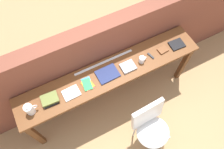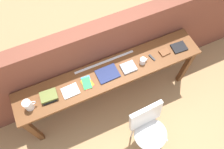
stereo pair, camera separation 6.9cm
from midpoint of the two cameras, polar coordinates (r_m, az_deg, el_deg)
The scene contains 15 objects.
ground_plane at distance 3.49m, azimuth 2.29°, elevation -10.32°, with size 40.00×40.00×0.00m, color tan.
brick_wall_back at distance 3.10m, azimuth -2.33°, elevation 4.07°, with size 6.00×0.20×1.40m, color brown.
sideboard at distance 2.91m, azimuth 0.27°, elevation -0.70°, with size 2.50×0.44×0.88m.
chair_white_moulded at distance 2.93m, azimuth 10.24°, elevation -13.60°, with size 0.46×0.47×0.89m.
pitcher_white at distance 2.68m, azimuth -20.33°, elevation -7.51°, with size 0.14×0.10×0.18m.
book_stack_leftmost at distance 2.71m, azimuth -15.49°, elevation -5.51°, with size 0.21×0.17×0.06m.
magazine_cycling at distance 2.70m, azimuth -10.09°, elevation -4.28°, with size 0.20×0.16×0.02m, color white.
pamphlet_pile_colourful at distance 2.72m, azimuth -5.83°, elevation -2.19°, with size 0.15×0.19×0.01m.
book_open_centre at distance 2.76m, azimuth -0.46°, elevation 0.20°, with size 0.27×0.21×0.02m, color navy.
book_grey_hardcover at distance 2.81m, azimuth 5.04°, elevation 1.85°, with size 0.18×0.16×0.03m, color #9E9EA3.
mug at distance 2.85m, azimuth 8.78°, elevation 3.52°, with size 0.11×0.08×0.09m.
multitool_folded at distance 2.94m, azimuth 11.07°, elevation 4.34°, with size 0.02×0.11×0.02m, color black.
leather_journal_brown at distance 3.02m, azimuth 14.20°, elevation 5.67°, with size 0.13×0.10×0.02m, color brown.
book_repair_rightmost at distance 3.12m, azimuth 17.71°, elevation 6.77°, with size 0.20×0.16×0.02m, color black.
ruler_metal_back_edge at distance 2.86m, azimuth -1.26°, elevation 3.30°, with size 0.83×0.03×0.00m, color silver.
Camera 2 is at (-0.53, -0.93, 3.32)m, focal length 35.00 mm.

